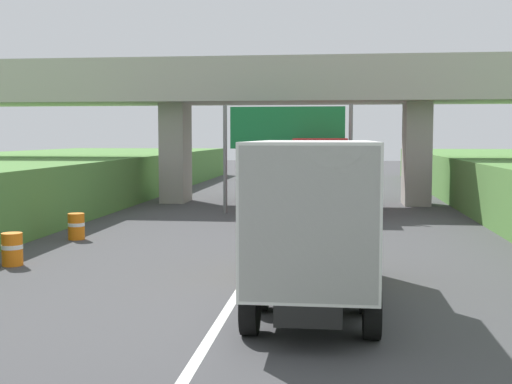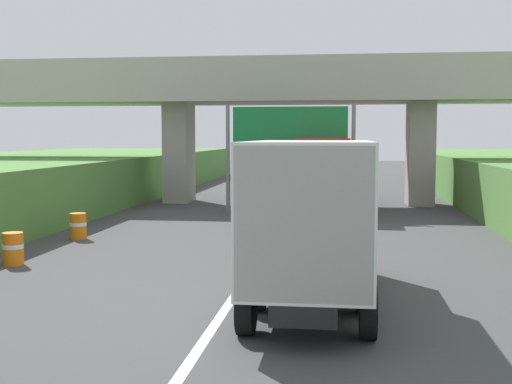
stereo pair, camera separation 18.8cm
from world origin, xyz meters
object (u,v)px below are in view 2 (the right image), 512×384
(car_blue, at_px, (285,172))
(truck_red, at_px, (324,171))
(construction_barrel_3, at_px, (13,249))
(overhead_highway_sign, at_px, (290,134))
(truck_yellow, at_px, (313,213))
(construction_barrel_4, at_px, (78,226))

(car_blue, bearing_deg, truck_red, -79.62)
(truck_red, bearing_deg, construction_barrel_3, -119.80)
(car_blue, distance_m, construction_barrel_3, 33.04)
(overhead_highway_sign, bearing_deg, car_blue, 95.40)
(truck_yellow, xyz_separation_m, construction_barrel_3, (-8.34, 3.29, -1.47))
(overhead_highway_sign, xyz_separation_m, construction_barrel_4, (-6.63, -8.47, -3.17))
(construction_barrel_4, bearing_deg, truck_yellow, -43.51)
(truck_yellow, relative_size, construction_barrel_4, 8.11)
(truck_red, relative_size, construction_barrel_3, 8.11)
(truck_red, xyz_separation_m, construction_barrel_3, (-8.13, -14.20, -1.47))
(construction_barrel_3, bearing_deg, construction_barrel_4, 90.45)
(truck_yellow, bearing_deg, car_blue, 95.70)
(car_blue, bearing_deg, truck_yellow, -84.30)
(truck_yellow, xyz_separation_m, truck_red, (-0.21, 17.49, 0.00))
(overhead_highway_sign, distance_m, construction_barrel_4, 11.22)
(truck_red, xyz_separation_m, car_blue, (-3.39, 18.50, -1.08))
(overhead_highway_sign, relative_size, construction_barrel_3, 6.53)
(car_blue, bearing_deg, construction_barrel_4, -99.67)
(overhead_highway_sign, distance_m, truck_red, 2.53)
(overhead_highway_sign, distance_m, truck_yellow, 16.60)
(overhead_highway_sign, height_order, truck_yellow, overhead_highway_sign)
(overhead_highway_sign, xyz_separation_m, car_blue, (-1.85, 19.57, -2.77))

